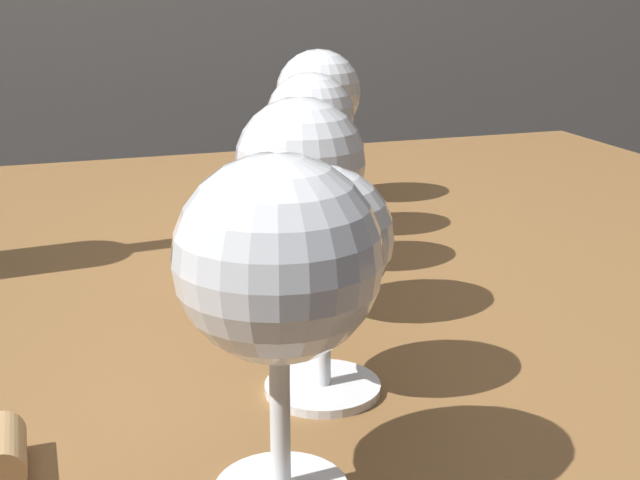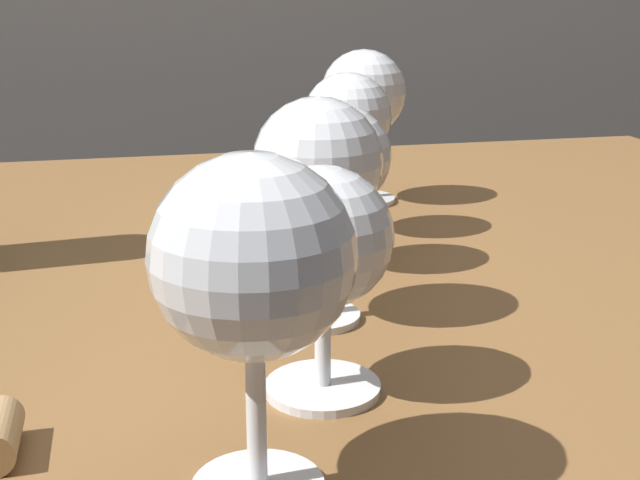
% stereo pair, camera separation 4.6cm
% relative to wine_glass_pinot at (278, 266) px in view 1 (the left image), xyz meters
% --- Properties ---
extents(dining_table, '(1.18, 0.89, 0.71)m').
position_rel_wine_glass_pinot_xyz_m(dining_table, '(0.05, 0.32, -0.20)').
color(dining_table, brown).
rests_on(dining_table, ground_plane).
extents(wine_glass_pinot, '(0.09, 0.09, 0.16)m').
position_rel_wine_glass_pinot_xyz_m(wine_glass_pinot, '(0.00, 0.00, 0.00)').
color(wine_glass_pinot, white).
rests_on(wine_glass_pinot, dining_table).
extents(wine_glass_amber, '(0.08, 0.08, 0.13)m').
position_rel_wine_glass_pinot_xyz_m(wine_glass_amber, '(0.05, 0.09, -0.02)').
color(wine_glass_amber, white).
rests_on(wine_glass_amber, dining_table).
extents(wine_glass_chardonnay, '(0.08, 0.08, 0.15)m').
position_rel_wine_glass_pinot_xyz_m(wine_glass_chardonnay, '(0.07, 0.19, -0.00)').
color(wine_glass_chardonnay, white).
rests_on(wine_glass_chardonnay, dining_table).
extents(wine_glass_white, '(0.08, 0.08, 0.13)m').
position_rel_wine_glass_pinot_xyz_m(wine_glass_white, '(0.11, 0.29, -0.02)').
color(wine_glass_white, white).
rests_on(wine_glass_white, dining_table).
extents(wine_glass_cabernet, '(0.07, 0.07, 0.14)m').
position_rel_wine_glass_pinot_xyz_m(wine_glass_cabernet, '(0.14, 0.38, -0.01)').
color(wine_glass_cabernet, white).
rests_on(wine_glass_cabernet, dining_table).
extents(wine_glass_port, '(0.08, 0.08, 0.15)m').
position_rel_wine_glass_pinot_xyz_m(wine_glass_port, '(0.18, 0.49, -0.00)').
color(wine_glass_port, white).
rests_on(wine_glass_port, dining_table).
extents(cork, '(0.02, 0.04, 0.02)m').
position_rel_wine_glass_pinot_xyz_m(cork, '(-0.12, 0.06, -0.10)').
color(cork, tan).
rests_on(cork, dining_table).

